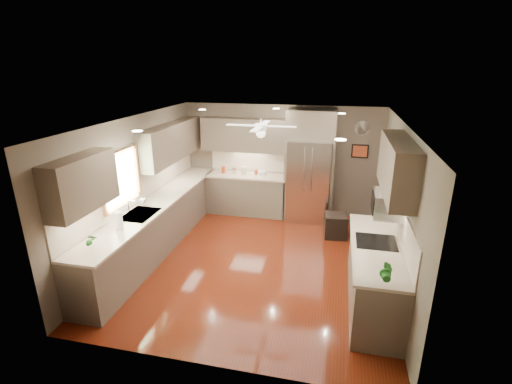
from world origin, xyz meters
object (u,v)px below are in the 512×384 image
at_px(potted_plant_right, 386,272).
at_px(potted_plant_left, 89,240).
at_px(canister_c, 244,171).
at_px(stool, 336,226).
at_px(paper_towel, 119,220).
at_px(soap_bottle, 143,201).
at_px(microwave, 388,204).
at_px(canister_b, 234,171).
at_px(canister_d, 256,172).
at_px(refrigerator, 309,168).
at_px(canister_a, 223,170).
at_px(bowl, 262,175).

bearing_deg(potted_plant_right, potted_plant_left, 179.94).
height_order(canister_c, potted_plant_left, potted_plant_left).
xyz_separation_m(stool, paper_towel, (-3.28, -2.44, 0.84)).
relative_size(soap_bottle, microwave, 0.36).
xyz_separation_m(canister_b, canister_c, (0.22, -0.00, 0.02)).
relative_size(canister_c, canister_d, 1.66).
bearing_deg(canister_b, canister_d, 4.36).
xyz_separation_m(canister_d, refrigerator, (1.21, -0.06, 0.19)).
bearing_deg(soap_bottle, canister_a, 71.89).
height_order(soap_bottle, bowl, soap_bottle).
relative_size(canister_b, potted_plant_right, 0.49).
bearing_deg(potted_plant_right, soap_bottle, 157.52).
relative_size(canister_c, microwave, 0.35).
xyz_separation_m(refrigerator, stool, (0.64, -0.82, -0.95)).
distance_m(microwave, stool, 2.36).
distance_m(refrigerator, microwave, 3.03).
bearing_deg(soap_bottle, potted_plant_left, -86.78).
relative_size(canister_c, refrigerator, 0.08).
xyz_separation_m(potted_plant_right, paper_towel, (-3.86, 0.68, -0.01)).
distance_m(potted_plant_left, bowl, 4.27).
bearing_deg(potted_plant_right, canister_b, 126.60).
bearing_deg(paper_towel, potted_plant_right, -10.06).
bearing_deg(canister_a, potted_plant_right, -51.08).
bearing_deg(canister_d, stool, -25.38).
height_order(canister_a, paper_towel, paper_towel).
relative_size(canister_b, soap_bottle, 0.74).
bearing_deg(paper_towel, canister_b, 74.43).
relative_size(canister_a, canister_d, 1.26).
distance_m(canister_c, canister_d, 0.29).
xyz_separation_m(canister_d, potted_plant_right, (2.44, -4.00, 0.09)).
xyz_separation_m(canister_b, microwave, (3.04, -2.73, 0.47)).
bearing_deg(potted_plant_right, bowl, 120.09).
height_order(canister_c, canister_d, canister_c).
distance_m(canister_b, paper_towel, 3.41).
distance_m(canister_d, paper_towel, 3.61).
bearing_deg(potted_plant_left, stool, 43.33).
bearing_deg(canister_b, soap_bottle, -114.03).
relative_size(refrigerator, paper_towel, 8.60).
bearing_deg(canister_c, canister_d, 8.26).
distance_m(canister_b, microwave, 4.12).
bearing_deg(soap_bottle, canister_b, 65.97).
height_order(canister_a, microwave, microwave).
height_order(soap_bottle, paper_towel, paper_towel).
relative_size(soap_bottle, stool, 0.39).
height_order(bowl, microwave, microwave).
xyz_separation_m(canister_d, microwave, (2.54, -2.77, 0.48)).
bearing_deg(canister_c, stool, -21.43).
relative_size(soap_bottle, bowl, 0.94).
bearing_deg(canister_c, canister_a, 177.78).
distance_m(bowl, microwave, 3.67).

